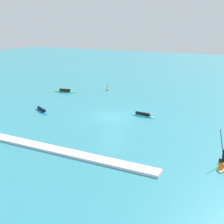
# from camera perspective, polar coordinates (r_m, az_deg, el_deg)

# --- Properties ---
(ground_plane) EXTENTS (120.00, 120.00, 0.00)m
(ground_plane) POSITION_cam_1_polar(r_m,az_deg,el_deg) (28.21, 0.00, -0.97)
(ground_plane) COLOR teal
(ground_plane) RESTS_ON ground
(surfer_on_teal_board) EXTENTS (2.51, 0.90, 0.38)m
(surfer_on_teal_board) POSITION_cam_1_polar(r_m,az_deg,el_deg) (28.59, 6.06, -0.53)
(surfer_on_teal_board) COLOR #33C6CC
(surfer_on_teal_board) RESTS_ON ground_plane
(surfer_on_blue_board) EXTENTS (2.85, 1.91, 0.37)m
(surfer_on_blue_board) POSITION_cam_1_polar(r_m,az_deg,el_deg) (30.84, -13.49, 0.42)
(surfer_on_blue_board) COLOR #1E8CD1
(surfer_on_blue_board) RESTS_ON ground_plane
(surfer_on_green_board) EXTENTS (3.09, 1.21, 0.45)m
(surfer_on_green_board) POSITION_cam_1_polar(r_m,az_deg,el_deg) (38.59, -9.13, 4.05)
(surfer_on_green_board) COLOR #23B266
(surfer_on_green_board) RESTS_ON ground_plane
(marker_buoy) EXTENTS (0.36, 0.36, 1.05)m
(marker_buoy) POSITION_cam_1_polar(r_m,az_deg,el_deg) (39.13, -0.89, 4.48)
(marker_buoy) COLOR yellow
(marker_buoy) RESTS_ON ground_plane
(wave_crest) EXTENTS (14.99, 0.90, 0.18)m
(wave_crest) POSITION_cam_1_polar(r_m,az_deg,el_deg) (21.26, -10.48, -7.31)
(wave_crest) COLOR white
(wave_crest) RESTS_ON ground_plane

